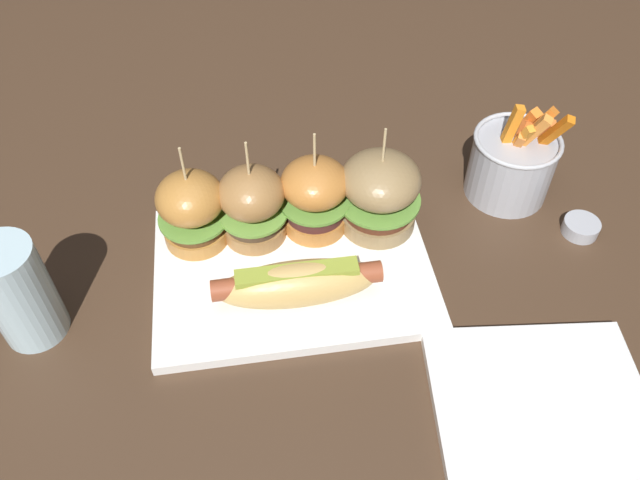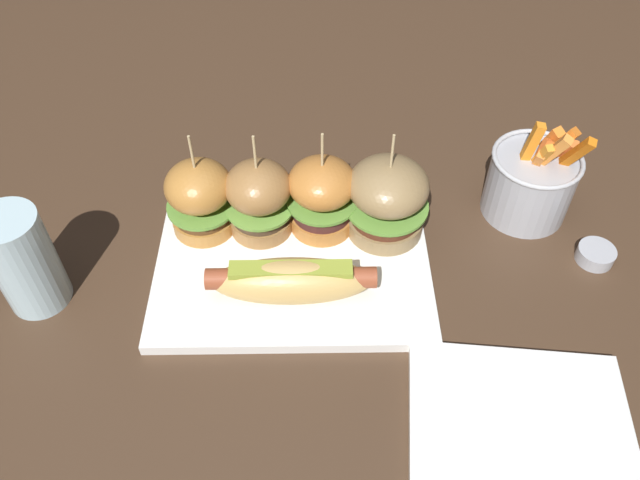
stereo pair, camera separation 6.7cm
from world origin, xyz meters
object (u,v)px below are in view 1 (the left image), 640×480
Objects in this scene: slider_far_left at (192,209)px; fries_bucket at (512,163)px; side_plate at (546,420)px; hot_dog at (296,283)px; slider_center_left at (252,204)px; sauce_ramekin at (581,227)px; water_glass at (19,293)px; slider_far_right at (380,192)px; platter_main at (293,269)px; slider_center_right at (315,196)px.

slider_far_left is 0.41m from fries_bucket.
side_plate is (-0.08, -0.33, -0.04)m from fries_bucket.
fries_bucket is (0.30, 0.15, 0.01)m from hot_dog.
hot_dog is at bearing -70.38° from slider_center_left.
hot_dog is 0.29m from side_plate.
slider_center_left reaches higher than fries_bucket.
slider_center_left is 3.17× the size of sauce_ramekin.
slider_far_right is at bearing 12.55° from water_glass.
side_plate is 1.69× the size of water_glass.
side_plate is at bearing -47.51° from slider_center_left.
platter_main is 0.37m from sauce_ramekin.
slider_far_left is 0.45m from side_plate.
water_glass is at bearing -163.27° from slider_center_right.
slider_far_right is 3.26× the size of sauce_ramekin.
slider_far_right is 1.04× the size of fries_bucket.
slider_far_right is 0.26m from sauce_ramekin.
slider_center_right is at bearing 60.33° from platter_main.
slider_far_right is at bearing 111.44° from side_plate.
fries_bucket reaches higher than side_plate.
fries_bucket is (0.26, 0.04, -0.02)m from slider_center_right.
slider_center_left is 1.12× the size of water_glass.
side_plate is at bearing -20.53° from water_glass.
side_plate is at bearing -68.56° from slider_far_right.
hot_dog is 1.32× the size of slider_center_right.
slider_far_right reaches higher than side_plate.
sauce_ramekin is at bearing -8.71° from slider_center_right.
hot_dog reaches higher than side_plate.
hot_dog is at bearing -45.44° from slider_far_left.
water_glass is at bearing -167.10° from fries_bucket.
water_glass is at bearing 177.54° from hot_dog.
slider_far_left reaches higher than fries_bucket.
fries_bucket reaches higher than sauce_ramekin.
hot_dog is at bearing -91.33° from platter_main.
slider_center_left is 0.66× the size of side_plate.
slider_far_left reaches higher than side_plate.
fries_bucket reaches higher than hot_dog.
slider_center_right reaches higher than water_glass.
hot_dog is 4.17× the size of sauce_ramekin.
slider_far_left is at bearing 138.95° from side_plate.
side_plate is at bearing -45.52° from platter_main.
slider_center_left is at bearing 178.20° from slider_far_right.
fries_bucket is at bearing 5.18° from slider_far_left.
platter_main is 7.19× the size of sauce_ramekin.
fries_bucket is 0.65× the size of side_plate.
slider_center_left is at bearing -173.19° from fries_bucket.
slider_center_left is (-0.04, 0.11, 0.02)m from hot_dog.
slider_center_right is at bearing 16.73° from water_glass.
platter_main is at bearing 88.67° from hot_dog.
water_glass is at bearing 159.47° from side_plate.
slider_far_right is at bearing 41.89° from hot_dog.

